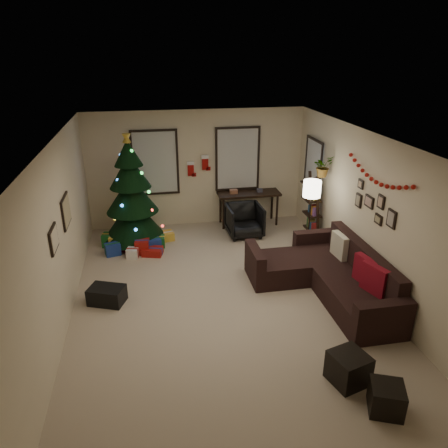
{
  "coord_description": "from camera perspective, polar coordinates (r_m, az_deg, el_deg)",
  "views": [
    {
      "loc": [
        -1.13,
        -6.05,
        3.98
      ],
      "look_at": [
        0.1,
        0.6,
        1.15
      ],
      "focal_mm": 34.13,
      "sensor_mm": 36.0,
      "label": 1
    }
  ],
  "objects": [
    {
      "name": "pillow_red_a",
      "position": [
        7.04,
        19.5,
        -7.04
      ],
      "size": [
        0.26,
        0.48,
        0.47
      ],
      "primitive_type": "cube",
      "rotation": [
        0.0,
        0.0,
        0.31
      ],
      "color": "maroon",
      "rests_on": "sofa"
    },
    {
      "name": "christmas_tree",
      "position": [
        9.18,
        -12.25,
        3.38
      ],
      "size": [
        1.33,
        1.33,
        2.46
      ],
      "rotation": [
        0.0,
        0.0,
        0.4
      ],
      "color": "black",
      "rests_on": "floor"
    },
    {
      "name": "window_back_right",
      "position": [
        10.04,
        1.81,
        8.71
      ],
      "size": [
        1.05,
        0.06,
        1.5
      ],
      "color": "#728CB2",
      "rests_on": "wall_back"
    },
    {
      "name": "stocking_right",
      "position": [
        9.86,
        -2.49,
        8.24
      ],
      "size": [
        0.2,
        0.05,
        0.36
      ],
      "color": "#990F0C",
      "rests_on": "wall_back"
    },
    {
      "name": "pillow_cream",
      "position": [
        8.02,
        15.24,
        -2.82
      ],
      "size": [
        0.16,
        0.45,
        0.44
      ],
      "primitive_type": "cube",
      "rotation": [
        0.0,
        0.0,
        0.08
      ],
      "color": "beige",
      "rests_on": "sofa"
    },
    {
      "name": "desk",
      "position": [
        10.1,
        3.33,
        3.73
      ],
      "size": [
        1.47,
        0.52,
        0.79
      ],
      "color": "black",
      "rests_on": "floor"
    },
    {
      "name": "floor",
      "position": [
        7.33,
        0.09,
        -10.18
      ],
      "size": [
        7.0,
        7.0,
        0.0
      ],
      "primitive_type": "plane",
      "color": "tan",
      "rests_on": "ground"
    },
    {
      "name": "art_abstract",
      "position": [
        6.35,
        -21.86,
        -1.88
      ],
      "size": [
        0.04,
        0.45,
        0.35
      ],
      "color": "black",
      "rests_on": "wall_left"
    },
    {
      "name": "stocking_left",
      "position": [
        9.91,
        -4.43,
        7.42
      ],
      "size": [
        0.2,
        0.05,
        0.36
      ],
      "color": "#990F0C",
      "rests_on": "wall_back"
    },
    {
      "name": "ottoman_far",
      "position": [
        5.7,
        20.92,
        -20.99
      ],
      "size": [
        0.49,
        0.49,
        0.36
      ],
      "primitive_type": "cube",
      "rotation": [
        0.0,
        0.0,
        -0.39
      ],
      "color": "black",
      "rests_on": "floor"
    },
    {
      "name": "ceiling",
      "position": [
        6.28,
        0.1,
        10.96
      ],
      "size": [
        7.0,
        7.0,
        0.0
      ],
      "primitive_type": "plane",
      "rotation": [
        3.14,
        0.0,
        0.0
      ],
      "color": "white",
      "rests_on": "floor"
    },
    {
      "name": "potted_plant",
      "position": [
        8.73,
        13.15,
        7.92
      ],
      "size": [
        0.62,
        0.58,
        0.55
      ],
      "primitive_type": "imported",
      "rotation": [
        0.0,
        0.0,
        0.4
      ],
      "color": "#4C4C4C",
      "rests_on": "bookshelf"
    },
    {
      "name": "bookshelf",
      "position": [
        9.31,
        11.84,
        1.93
      ],
      "size": [
        0.3,
        0.46,
        1.54
      ],
      "color": "black",
      "rests_on": "floor"
    },
    {
      "name": "art_map",
      "position": [
        7.35,
        -20.42,
        1.64
      ],
      "size": [
        0.04,
        0.6,
        0.5
      ],
      "color": "black",
      "rests_on": "wall_left"
    },
    {
      "name": "sofa",
      "position": [
        7.68,
        13.81,
        -6.78
      ],
      "size": [
        1.9,
        2.76,
        0.87
      ],
      "color": "black",
      "rests_on": "floor"
    },
    {
      "name": "presents",
      "position": [
        9.16,
        -11.39,
        -2.7
      ],
      "size": [
        1.5,
        1.01,
        0.3
      ],
      "rotation": [
        0.0,
        0.0,
        -0.12
      ],
      "color": "#14591E",
      "rests_on": "floor"
    },
    {
      "name": "pillow_red_b",
      "position": [
        7.26,
        18.4,
        -5.94
      ],
      "size": [
        0.21,
        0.47,
        0.46
      ],
      "primitive_type": "cube",
      "rotation": [
        0.0,
        0.0,
        0.21
      ],
      "color": "maroon",
      "rests_on": "sofa"
    },
    {
      "name": "desk_chair",
      "position": [
        9.57,
        2.76,
        0.5
      ],
      "size": [
        0.73,
        0.69,
        0.73
      ],
      "primitive_type": "imported",
      "rotation": [
        0.0,
        0.0,
        0.04
      ],
      "color": "black",
      "rests_on": "floor"
    },
    {
      "name": "window_right_wall",
      "position": [
        9.64,
        11.92,
        7.34
      ],
      "size": [
        0.06,
        0.9,
        1.3
      ],
      "color": "#728CB2",
      "rests_on": "wall_right"
    },
    {
      "name": "wall_right",
      "position": [
        7.53,
        19.15,
        0.95
      ],
      "size": [
        0.0,
        7.0,
        7.0
      ],
      "primitive_type": "plane",
      "rotation": [
        1.57,
        0.0,
        -1.57
      ],
      "color": "beige",
      "rests_on": "floor"
    },
    {
      "name": "ottoman_near",
      "position": [
        5.92,
        16.33,
        -18.05
      ],
      "size": [
        0.54,
        0.54,
        0.41
      ],
      "primitive_type": "cube",
      "rotation": [
        0.0,
        0.0,
        0.28
      ],
      "color": "black",
      "rests_on": "floor"
    },
    {
      "name": "floor_lamp",
      "position": [
        8.39,
        11.65,
        3.97
      ],
      "size": [
        0.34,
        0.34,
        1.61
      ],
      "rotation": [
        0.0,
        0.0,
        0.31
      ],
      "color": "black",
      "rests_on": "floor"
    },
    {
      "name": "garland",
      "position": [
        7.21,
        19.84,
        6.19
      ],
      "size": [
        0.08,
        1.9,
        0.3
      ],
      "primitive_type": null,
      "color": "#A5140C",
      "rests_on": "wall_right"
    },
    {
      "name": "wall_front",
      "position": [
        3.83,
        10.45,
        -21.13
      ],
      "size": [
        5.0,
        0.0,
        5.0
      ],
      "primitive_type": "plane",
      "rotation": [
        -1.57,
        0.0,
        0.0
      ],
      "color": "beige",
      "rests_on": "floor"
    },
    {
      "name": "window_back_left",
      "position": [
        9.82,
        -9.2,
        8.11
      ],
      "size": [
        1.05,
        0.06,
        1.5
      ],
      "color": "#728CB2",
      "rests_on": "wall_back"
    },
    {
      "name": "gallery",
      "position": [
        7.38,
        19.5,
        2.33
      ],
      "size": [
        0.03,
        1.25,
        0.54
      ],
      "color": "black",
      "rests_on": "wall_right"
    },
    {
      "name": "storage_bin",
      "position": [
        7.46,
        -15.41,
        -9.16
      ],
      "size": [
        0.67,
        0.56,
        0.29
      ],
      "primitive_type": "cube",
      "rotation": [
        0.0,
        0.0,
        -0.37
      ],
      "color": "black",
      "rests_on": "floor"
    },
    {
      "name": "wall_left",
      "position": [
        6.74,
        -21.32,
        -1.93
      ],
      "size": [
        0.0,
        7.0,
        7.0
      ],
      "primitive_type": "plane",
      "rotation": [
        1.57,
        0.0,
        1.57
      ],
      "color": "beige",
      "rests_on": "floor"
    },
    {
      "name": "wall_back",
      "position": [
        9.97,
        -3.64,
        7.38
      ],
      "size": [
        5.0,
        0.0,
        5.0
      ],
      "primitive_type": "plane",
      "rotation": [
        1.57,
        0.0,
        0.0
      ],
      "color": "beige",
      "rests_on": "floor"
    }
  ]
}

